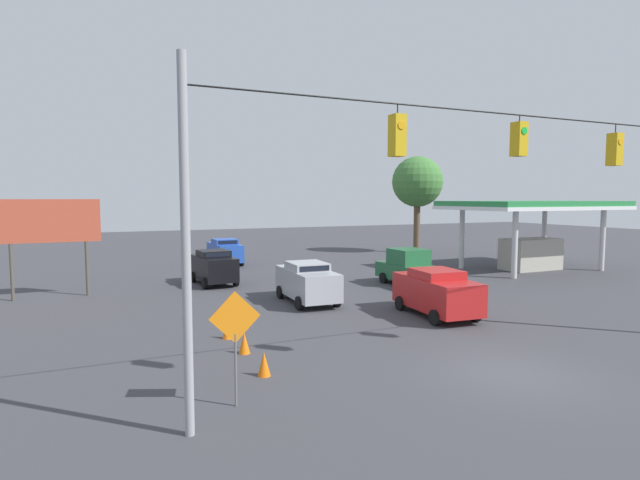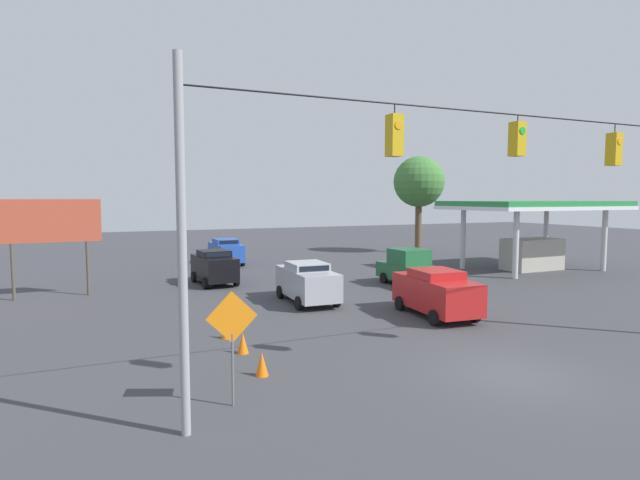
{
  "view_description": "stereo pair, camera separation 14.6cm",
  "coord_description": "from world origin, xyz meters",
  "px_view_note": "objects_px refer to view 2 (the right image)",
  "views": [
    {
      "loc": [
        10.84,
        10.45,
        5.06
      ],
      "look_at": [
        0.7,
        -11.96,
        2.99
      ],
      "focal_mm": 28.0,
      "sensor_mm": 36.0,
      "label": 1
    },
    {
      "loc": [
        10.71,
        10.51,
        5.06
      ],
      "look_at": [
        0.7,
        -11.96,
        2.99
      ],
      "focal_mm": 28.0,
      "sensor_mm": 36.0,
      "label": 2
    }
  ],
  "objects_px": {
    "overhead_signal_span": "(515,201)",
    "sedan_blue_withflow_deep": "(226,251)",
    "sedan_silver_withflow_mid": "(307,281)",
    "sedan_red_crossing_near": "(436,292)",
    "roadside_billboard": "(49,226)",
    "traffic_cone_second": "(243,343)",
    "traffic_cone_third": "(226,329)",
    "pickup_truck_green_oncoming_far": "(414,270)",
    "sedan_black_withflow_far": "(214,267)",
    "work_zone_sign": "(232,326)",
    "tree_horizon_left": "(419,182)",
    "traffic_cone_nearest": "(262,364)",
    "gas_station": "(533,220)"
  },
  "relations": [
    {
      "from": "traffic_cone_third",
      "to": "roadside_billboard",
      "type": "bearing_deg",
      "value": -59.84
    },
    {
      "from": "overhead_signal_span",
      "to": "sedan_silver_withflow_mid",
      "type": "xyz_separation_m",
      "value": [
        1.55,
        -11.52,
        -3.97
      ]
    },
    {
      "from": "traffic_cone_third",
      "to": "work_zone_sign",
      "type": "xyz_separation_m",
      "value": [
        1.24,
        5.88,
        1.64
      ]
    },
    {
      "from": "overhead_signal_span",
      "to": "sedan_silver_withflow_mid",
      "type": "height_order",
      "value": "overhead_signal_span"
    },
    {
      "from": "roadside_billboard",
      "to": "pickup_truck_green_oncoming_far",
      "type": "bearing_deg",
      "value": 165.59
    },
    {
      "from": "sedan_silver_withflow_mid",
      "to": "traffic_cone_third",
      "type": "height_order",
      "value": "sedan_silver_withflow_mid"
    },
    {
      "from": "sedan_blue_withflow_deep",
      "to": "roadside_billboard",
      "type": "distance_m",
      "value": 14.54
    },
    {
      "from": "pickup_truck_green_oncoming_far",
      "to": "sedan_blue_withflow_deep",
      "type": "relative_size",
      "value": 1.26
    },
    {
      "from": "overhead_signal_span",
      "to": "pickup_truck_green_oncoming_far",
      "type": "height_order",
      "value": "overhead_signal_span"
    },
    {
      "from": "traffic_cone_second",
      "to": "roadside_billboard",
      "type": "height_order",
      "value": "roadside_billboard"
    },
    {
      "from": "overhead_signal_span",
      "to": "sedan_blue_withflow_deep",
      "type": "relative_size",
      "value": 4.19
    },
    {
      "from": "sedan_red_crossing_near",
      "to": "sedan_black_withflow_far",
      "type": "bearing_deg",
      "value": -59.39
    },
    {
      "from": "work_zone_sign",
      "to": "tree_horizon_left",
      "type": "bearing_deg",
      "value": -132.13
    },
    {
      "from": "sedan_silver_withflow_mid",
      "to": "sedan_red_crossing_near",
      "type": "height_order",
      "value": "sedan_red_crossing_near"
    },
    {
      "from": "sedan_black_withflow_far",
      "to": "roadside_billboard",
      "type": "xyz_separation_m",
      "value": [
        8.41,
        0.64,
        2.61
      ]
    },
    {
      "from": "traffic_cone_nearest",
      "to": "roadside_billboard",
      "type": "relative_size",
      "value": 0.14
    },
    {
      "from": "overhead_signal_span",
      "to": "roadside_billboard",
      "type": "distance_m",
      "value": 22.13
    },
    {
      "from": "traffic_cone_nearest",
      "to": "sedan_blue_withflow_deep",
      "type": "bearing_deg",
      "value": -101.01
    },
    {
      "from": "sedan_red_crossing_near",
      "to": "traffic_cone_third",
      "type": "xyz_separation_m",
      "value": [
        9.05,
        -0.24,
        -0.7
      ]
    },
    {
      "from": "traffic_cone_second",
      "to": "pickup_truck_green_oncoming_far",
      "type": "bearing_deg",
      "value": -146.58
    },
    {
      "from": "sedan_red_crossing_near",
      "to": "gas_station",
      "type": "relative_size",
      "value": 0.39
    },
    {
      "from": "sedan_blue_withflow_deep",
      "to": "roadside_billboard",
      "type": "bearing_deg",
      "value": 39.17
    },
    {
      "from": "sedan_silver_withflow_mid",
      "to": "work_zone_sign",
      "type": "height_order",
      "value": "work_zone_sign"
    },
    {
      "from": "traffic_cone_third",
      "to": "sedan_blue_withflow_deep",
      "type": "bearing_deg",
      "value": -103.31
    },
    {
      "from": "sedan_silver_withflow_mid",
      "to": "work_zone_sign",
      "type": "bearing_deg",
      "value": 58.95
    },
    {
      "from": "traffic_cone_second",
      "to": "tree_horizon_left",
      "type": "height_order",
      "value": "tree_horizon_left"
    },
    {
      "from": "traffic_cone_third",
      "to": "roadside_billboard",
      "type": "distance_m",
      "value": 13.09
    },
    {
      "from": "pickup_truck_green_oncoming_far",
      "to": "traffic_cone_second",
      "type": "height_order",
      "value": "pickup_truck_green_oncoming_far"
    },
    {
      "from": "sedan_red_crossing_near",
      "to": "tree_horizon_left",
      "type": "xyz_separation_m",
      "value": [
        -13.97,
        -21.18,
        5.46
      ]
    },
    {
      "from": "overhead_signal_span",
      "to": "sedan_silver_withflow_mid",
      "type": "distance_m",
      "value": 12.28
    },
    {
      "from": "sedan_black_withflow_far",
      "to": "overhead_signal_span",
      "type": "bearing_deg",
      "value": 103.83
    },
    {
      "from": "gas_station",
      "to": "work_zone_sign",
      "type": "height_order",
      "value": "gas_station"
    },
    {
      "from": "traffic_cone_second",
      "to": "work_zone_sign",
      "type": "bearing_deg",
      "value": 71.51
    },
    {
      "from": "traffic_cone_nearest",
      "to": "roadside_billboard",
      "type": "xyz_separation_m",
      "value": [
        6.39,
        -15.13,
        3.31
      ]
    },
    {
      "from": "sedan_black_withflow_far",
      "to": "sedan_red_crossing_near",
      "type": "xyz_separation_m",
      "value": [
        -7.0,
        11.83,
        0.0
      ]
    },
    {
      "from": "gas_station",
      "to": "traffic_cone_nearest",
      "type": "bearing_deg",
      "value": 27.83
    },
    {
      "from": "sedan_silver_withflow_mid",
      "to": "sedan_red_crossing_near",
      "type": "xyz_separation_m",
      "value": [
        -3.99,
        4.83,
        0.02
      ]
    },
    {
      "from": "sedan_silver_withflow_mid",
      "to": "sedan_red_crossing_near",
      "type": "bearing_deg",
      "value": 129.56
    },
    {
      "from": "work_zone_sign",
      "to": "sedan_silver_withflow_mid",
      "type": "bearing_deg",
      "value": -121.05
    },
    {
      "from": "roadside_billboard",
      "to": "sedan_blue_withflow_deep",
      "type": "bearing_deg",
      "value": -140.83
    },
    {
      "from": "sedan_silver_withflow_mid",
      "to": "traffic_cone_second",
      "type": "distance_m",
      "value": 8.23
    },
    {
      "from": "traffic_cone_second",
      "to": "work_zone_sign",
      "type": "distance_m",
      "value": 4.47
    },
    {
      "from": "sedan_blue_withflow_deep",
      "to": "roadside_billboard",
      "type": "xyz_separation_m",
      "value": [
        11.09,
        9.03,
        2.64
      ]
    },
    {
      "from": "pickup_truck_green_oncoming_far",
      "to": "traffic_cone_third",
      "type": "height_order",
      "value": "pickup_truck_green_oncoming_far"
    },
    {
      "from": "sedan_red_crossing_near",
      "to": "traffic_cone_third",
      "type": "relative_size",
      "value": 6.6
    },
    {
      "from": "pickup_truck_green_oncoming_far",
      "to": "sedan_blue_withflow_deep",
      "type": "xyz_separation_m",
      "value": [
        7.6,
        -13.84,
        0.05
      ]
    },
    {
      "from": "pickup_truck_green_oncoming_far",
      "to": "gas_station",
      "type": "relative_size",
      "value": 0.47
    },
    {
      "from": "overhead_signal_span",
      "to": "gas_station",
      "type": "relative_size",
      "value": 1.57
    },
    {
      "from": "overhead_signal_span",
      "to": "traffic_cone_second",
      "type": "bearing_deg",
      "value": -37.44
    },
    {
      "from": "sedan_blue_withflow_deep",
      "to": "sedan_red_crossing_near",
      "type": "xyz_separation_m",
      "value": [
        -4.32,
        20.23,
        0.02
      ]
    }
  ]
}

